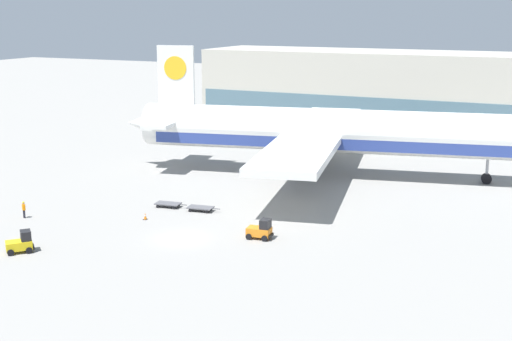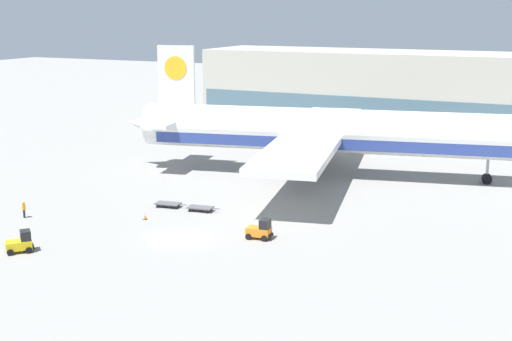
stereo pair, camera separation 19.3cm
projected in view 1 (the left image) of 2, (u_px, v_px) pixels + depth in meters
The scene contains 9 objects.
ground_plane at pixel (181, 239), 69.27m from camera, with size 400.00×400.00×0.00m, color gray.
terminal_building at pixel (438, 91), 131.44m from camera, with size 90.00×18.20×14.00m.
airplane_main at pixel (327, 132), 94.48m from camera, with size 57.42×48.62×17.00m.
baggage_tug_foreground at pixel (261, 230), 69.17m from camera, with size 2.58×1.86×2.00m.
baggage_tug_mid at pixel (21, 243), 65.32m from camera, with size 2.70×2.76×2.00m.
baggage_dolly_lead at pixel (168, 204), 80.27m from camera, with size 3.77×1.87×0.48m.
baggage_dolly_second at pixel (201, 208), 78.68m from camera, with size 3.77×1.87×0.48m.
ground_crew_near at pixel (24, 208), 75.96m from camera, with size 0.54×0.33×1.83m.
traffic_cone_near at pixel (145, 216), 75.57m from camera, with size 0.40×0.40×0.72m.
Camera 1 is at (34.76, -56.65, 21.87)m, focal length 50.00 mm.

